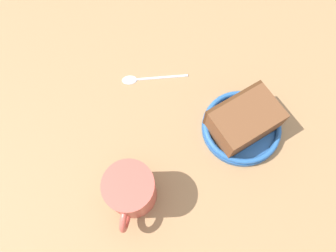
% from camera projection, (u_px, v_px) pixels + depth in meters
% --- Properties ---
extents(ground_plane, '(1.51, 1.51, 0.03)m').
position_uv_depth(ground_plane, '(184.00, 136.00, 0.58)').
color(ground_plane, '#936D47').
extents(small_plate, '(0.14, 0.14, 0.02)m').
position_uv_depth(small_plate, '(241.00, 127.00, 0.56)').
color(small_plate, '#26599E').
rests_on(small_plate, ground_plane).
extents(cake_slice, '(0.13, 0.14, 0.05)m').
position_uv_depth(cake_slice, '(244.00, 120.00, 0.53)').
color(cake_slice, '#472814').
rests_on(cake_slice, small_plate).
extents(tea_mug, '(0.08, 0.10, 0.09)m').
position_uv_depth(tea_mug, '(131.00, 191.00, 0.48)').
color(tea_mug, '#BF4C3F').
rests_on(tea_mug, ground_plane).
extents(teaspoon, '(0.12, 0.07, 0.01)m').
position_uv_depth(teaspoon, '(141.00, 78.00, 0.60)').
color(teaspoon, silver).
rests_on(teaspoon, ground_plane).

